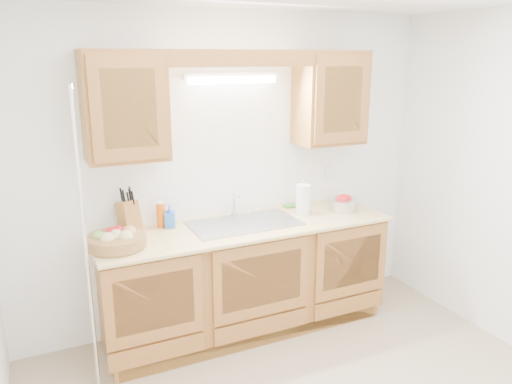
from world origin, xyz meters
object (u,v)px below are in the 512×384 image
fruit_basket (116,239)px  paper_towel (303,200)px  knife_block (129,217)px  apple_bowl (342,203)px

fruit_basket → paper_towel: bearing=4.0°
paper_towel → knife_block: bearing=174.8°
paper_towel → apple_bowl: paper_towel is taller
paper_towel → apple_bowl: bearing=-8.0°
paper_towel → fruit_basket: bearing=-176.0°
knife_block → apple_bowl: knife_block is taller
fruit_basket → knife_block: 0.28m
paper_towel → apple_bowl: size_ratio=1.04×
fruit_basket → paper_towel: (1.52, 0.11, 0.07)m
knife_block → paper_towel: 1.39m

